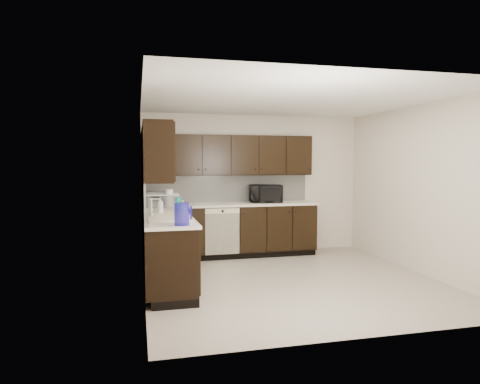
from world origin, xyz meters
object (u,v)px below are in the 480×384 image
storage_bin (161,201)px  sink (169,222)px  microwave (266,194)px  blue_pitcher (182,214)px  toaster_oven (157,198)px

storage_bin → sink: bearing=-89.1°
sink → microwave: 2.52m
storage_bin → blue_pitcher: bearing=-86.6°
sink → storage_bin: bearing=90.9°
toaster_oven → blue_pitcher: size_ratio=1.32×
microwave → storage_bin: 1.88m
microwave → blue_pitcher: microwave is taller
sink → storage_bin: sink is taller
blue_pitcher → toaster_oven: bearing=94.1°
toaster_oven → storage_bin: (0.05, -0.36, -0.01)m
toaster_oven → storage_bin: bearing=-87.2°
microwave → blue_pitcher: size_ratio=2.19×
sink → blue_pitcher: (0.10, -0.69, 0.19)m
storage_bin → microwave: bearing=11.0°
sink → toaster_oven: bearing=92.3°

